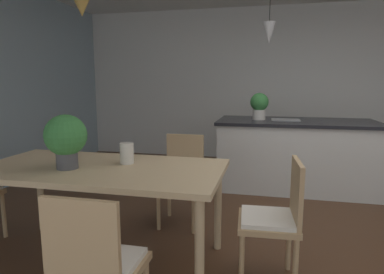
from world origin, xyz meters
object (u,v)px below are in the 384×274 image
potted_plant_on_table (66,138)px  kitchen_island (295,154)px  potted_plant_on_island (259,105)px  chair_far_right (182,176)px  chair_kitchen_end (276,217)px  dining_table (101,175)px  chair_near_right (97,267)px  vase_on_dining_table (127,153)px

potted_plant_on_table → kitchen_island: bearing=52.8°
kitchen_island → potted_plant_on_island: 0.80m
potted_plant_on_island → potted_plant_on_table: potted_plant_on_island is taller
chair_far_right → potted_plant_on_island: (0.69, 1.42, 0.62)m
chair_kitchen_end → potted_plant_on_island: size_ratio=2.47×
dining_table → chair_near_right: bearing=-63.5°
potted_plant_on_table → dining_table: bearing=28.1°
chair_near_right → potted_plant_on_island: potted_plant_on_island is taller
chair_far_right → chair_kitchen_end: bearing=-43.4°
chair_near_right → chair_kitchen_end: same height
chair_near_right → vase_on_dining_table: size_ratio=5.39×
dining_table → vase_on_dining_table: vase_on_dining_table is taller
vase_on_dining_table → kitchen_island: bearing=56.0°
chair_far_right → potted_plant_on_table: size_ratio=2.18×
chair_far_right → potted_plant_on_table: 1.24m
chair_kitchen_end → vase_on_dining_table: vase_on_dining_table is taller
chair_far_right → kitchen_island: (1.17, 1.42, -0.01)m
chair_near_right → potted_plant_on_island: (0.69, 3.09, 0.62)m
dining_table → chair_kitchen_end: chair_kitchen_end is taller
dining_table → potted_plant_on_island: potted_plant_on_island is taller
kitchen_island → vase_on_dining_table: size_ratio=12.47×
chair_far_right → potted_plant_on_table: potted_plant_on_table is taller
chair_far_right → vase_on_dining_table: size_ratio=5.39×
dining_table → potted_plant_on_island: size_ratio=5.23×
chair_near_right → potted_plant_on_island: bearing=77.4°
potted_plant_on_island → chair_near_right: bearing=-102.6°
chair_far_right → vase_on_dining_table: (-0.26, -0.70, 0.36)m
dining_table → vase_on_dining_table: bearing=40.0°
chair_kitchen_end → kitchen_island: bearing=82.5°
potted_plant_on_island → vase_on_dining_table: 2.34m
potted_plant_on_table → vase_on_dining_table: size_ratio=2.47×
potted_plant_on_table → potted_plant_on_island: bearing=61.0°
dining_table → chair_far_right: 0.95m
kitchen_island → potted_plant_on_table: (-1.79, -2.36, 0.52)m
dining_table → kitchen_island: size_ratio=0.92×
chair_far_right → vase_on_dining_table: 0.83m
chair_kitchen_end → kitchen_island: (0.30, 2.25, -0.01)m
chair_kitchen_end → vase_on_dining_table: size_ratio=5.39×
chair_near_right → chair_far_right: bearing=90.0°
dining_table → potted_plant_on_table: size_ratio=4.63×
dining_table → potted_plant_on_island: (1.11, 2.26, 0.41)m
chair_kitchen_end → vase_on_dining_table: (-1.13, 0.13, 0.36)m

